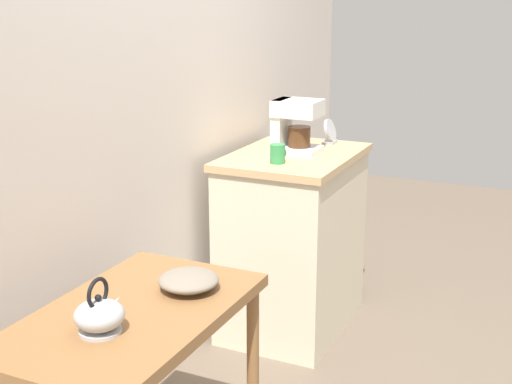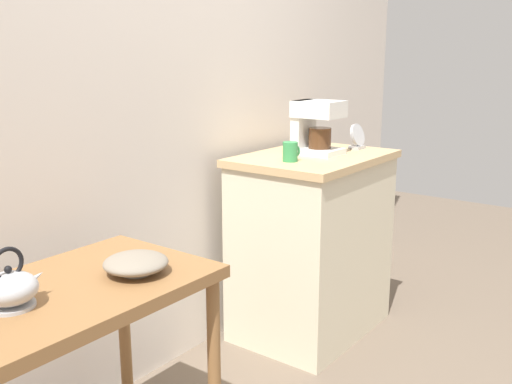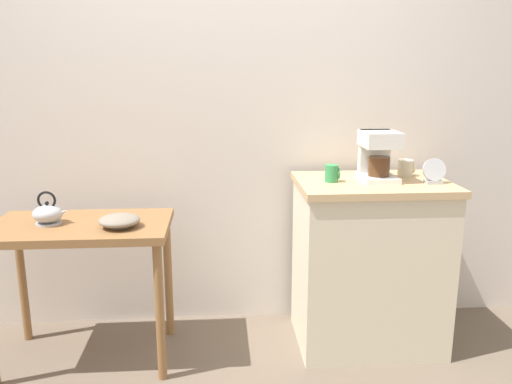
{
  "view_description": "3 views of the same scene",
  "coord_description": "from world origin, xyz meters",
  "px_view_note": "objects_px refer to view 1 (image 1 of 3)",
  "views": [
    {
      "loc": [
        -2.31,
        -1.19,
        1.67
      ],
      "look_at": [
        0.13,
        -0.05,
        0.9
      ],
      "focal_mm": 48.86,
      "sensor_mm": 36.0,
      "label": 1
    },
    {
      "loc": [
        -1.62,
        -1.39,
        1.39
      ],
      "look_at": [
        0.18,
        -0.05,
        0.86
      ],
      "focal_mm": 40.57,
      "sensor_mm": 36.0,
      "label": 2
    },
    {
      "loc": [
        -0.02,
        -2.55,
        1.49
      ],
      "look_at": [
        0.16,
        -0.05,
        0.89
      ],
      "focal_mm": 36.37,
      "sensor_mm": 36.0,
      "label": 3
    }
  ],
  "objects_px": {
    "mug_tall_green": "(278,154)",
    "mug_small_cream": "(290,135)",
    "coffee_maker": "(293,124)",
    "bowl_stoneware": "(189,280)",
    "teakettle": "(100,315)",
    "table_clock": "(330,133)"
  },
  "relations": [
    {
      "from": "coffee_maker",
      "to": "teakettle",
      "type": "bearing_deg",
      "value": -177.0
    },
    {
      "from": "mug_tall_green",
      "to": "table_clock",
      "type": "bearing_deg",
      "value": -8.53
    },
    {
      "from": "coffee_maker",
      "to": "mug_small_cream",
      "type": "distance_m",
      "value": 0.23
    },
    {
      "from": "mug_tall_green",
      "to": "table_clock",
      "type": "xyz_separation_m",
      "value": [
        0.51,
        -0.08,
        0.01
      ]
    },
    {
      "from": "bowl_stoneware",
      "to": "mug_small_cream",
      "type": "bearing_deg",
      "value": 9.96
    },
    {
      "from": "bowl_stoneware",
      "to": "mug_tall_green",
      "type": "xyz_separation_m",
      "value": [
        1.07,
        0.15,
        0.19
      ]
    },
    {
      "from": "coffee_maker",
      "to": "mug_tall_green",
      "type": "bearing_deg",
      "value": -174.7
    },
    {
      "from": "mug_tall_green",
      "to": "coffee_maker",
      "type": "bearing_deg",
      "value": 5.3
    },
    {
      "from": "mug_small_cream",
      "to": "table_clock",
      "type": "distance_m",
      "value": 0.21
    },
    {
      "from": "teakettle",
      "to": "mug_tall_green",
      "type": "height_order",
      "value": "mug_tall_green"
    },
    {
      "from": "teakettle",
      "to": "bowl_stoneware",
      "type": "bearing_deg",
      "value": -12.6
    },
    {
      "from": "mug_tall_green",
      "to": "mug_small_cream",
      "type": "relative_size",
      "value": 1.0
    },
    {
      "from": "teakettle",
      "to": "mug_tall_green",
      "type": "bearing_deg",
      "value": 2.6
    },
    {
      "from": "bowl_stoneware",
      "to": "teakettle",
      "type": "relative_size",
      "value": 1.12
    },
    {
      "from": "teakettle",
      "to": "mug_small_cream",
      "type": "xyz_separation_m",
      "value": [
        1.86,
        0.18,
        0.17
      ]
    },
    {
      "from": "mug_tall_green",
      "to": "mug_small_cream",
      "type": "distance_m",
      "value": 0.45
    },
    {
      "from": "teakettle",
      "to": "table_clock",
      "type": "bearing_deg",
      "value": -0.34
    },
    {
      "from": "coffee_maker",
      "to": "bowl_stoneware",
      "type": "bearing_deg",
      "value": -172.71
    },
    {
      "from": "teakettle",
      "to": "table_clock",
      "type": "relative_size",
      "value": 1.36
    },
    {
      "from": "coffee_maker",
      "to": "mug_tall_green",
      "type": "xyz_separation_m",
      "value": [
        -0.24,
        -0.02,
        -0.1
      ]
    },
    {
      "from": "mug_tall_green",
      "to": "mug_small_cream",
      "type": "bearing_deg",
      "value": 15.29
    },
    {
      "from": "bowl_stoneware",
      "to": "mug_small_cream",
      "type": "height_order",
      "value": "mug_small_cream"
    }
  ]
}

